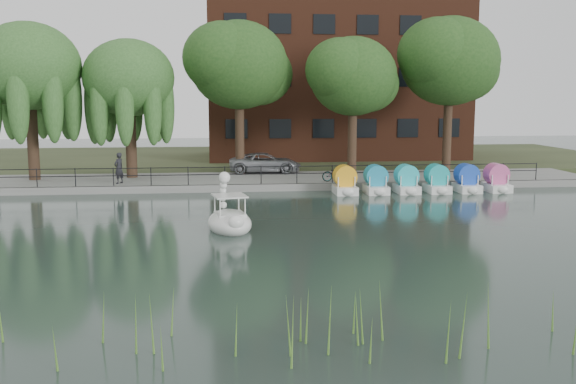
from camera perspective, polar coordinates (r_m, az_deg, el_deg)
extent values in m
plane|color=#2F3E39|center=(22.66, -0.17, -4.76)|extent=(120.00, 120.00, 0.00)
cube|color=gray|center=(38.33, -2.67, 0.99)|extent=(40.00, 6.00, 0.40)
cube|color=gray|center=(35.41, -2.38, 0.37)|extent=(40.00, 0.25, 0.40)
cube|color=#47512D|center=(52.23, -3.62, 2.96)|extent=(60.00, 22.00, 0.36)
cylinder|color=black|center=(35.47, -2.41, 2.26)|extent=(32.00, 0.04, 0.04)
cylinder|color=black|center=(35.51, -2.41, 1.62)|extent=(32.00, 0.04, 0.04)
cylinder|color=black|center=(35.52, -2.41, 1.54)|extent=(0.05, 0.05, 1.00)
cube|color=#4C1E16|center=(52.93, 4.07, 12.98)|extent=(20.00, 10.00, 18.00)
cylinder|color=#473323|center=(39.98, -21.73, 4.02)|extent=(0.60, 0.60, 4.20)
ellipsoid|color=#4C843C|center=(39.93, -22.08, 10.34)|extent=(5.88, 5.88, 5.00)
cylinder|color=#473323|center=(39.38, -13.77, 4.03)|extent=(0.60, 0.60, 3.80)
ellipsoid|color=#4C843C|center=(39.29, -13.98, 9.84)|extent=(5.32, 5.32, 4.52)
cylinder|color=#473323|center=(40.04, -4.31, 4.82)|extent=(0.60, 0.60, 4.50)
ellipsoid|color=#396024|center=(40.00, -4.38, 11.19)|extent=(6.00, 6.00, 5.10)
cylinder|color=#473323|center=(40.39, 5.72, 4.51)|extent=(0.60, 0.60, 4.05)
ellipsoid|color=#396024|center=(40.32, 5.81, 10.20)|extent=(5.40, 5.40, 4.59)
cylinder|color=#473323|center=(43.13, 13.97, 5.01)|extent=(0.60, 0.60, 4.72)
ellipsoid|color=#396024|center=(43.12, 14.19, 11.21)|extent=(6.30, 6.30, 5.36)
imported|color=gray|center=(40.70, -2.05, 2.74)|extent=(2.65, 5.33, 1.45)
imported|color=gray|center=(36.66, 4.37, 1.74)|extent=(0.72, 1.76, 1.00)
imported|color=black|center=(36.76, -14.81, 2.26)|extent=(0.80, 0.86, 1.98)
ellipsoid|color=white|center=(25.16, -5.21, -2.78)|extent=(2.13, 2.89, 0.58)
cube|color=white|center=(25.01, -5.17, -2.17)|extent=(1.27, 1.35, 0.29)
cube|color=white|center=(24.92, -5.22, -0.33)|extent=(1.45, 1.52, 0.06)
ellipsoid|color=white|center=(24.04, -4.65, -2.71)|extent=(0.69, 0.59, 0.54)
sphere|color=white|center=(25.73, -5.67, 1.29)|extent=(0.47, 0.47, 0.47)
cone|color=black|center=(26.03, -5.81, 1.31)|extent=(0.24, 0.29, 0.19)
cylinder|color=yellow|center=(25.90, -5.75, 1.29)|extent=(0.27, 0.14, 0.25)
cube|color=white|center=(34.59, 5.09, 0.19)|extent=(1.15, 1.70, 0.44)
cylinder|color=#F6AC1F|center=(34.59, 5.07, 1.41)|extent=(0.90, 1.20, 0.90)
cube|color=white|center=(34.96, 7.82, 0.23)|extent=(1.15, 1.70, 0.44)
cylinder|color=#2292B9|center=(34.96, 7.81, 1.44)|extent=(0.90, 1.20, 0.90)
cube|color=white|center=(35.40, 10.49, 0.27)|extent=(1.15, 1.70, 0.44)
cylinder|color=#29C3CF|center=(35.40, 10.48, 1.46)|extent=(0.90, 1.20, 0.90)
cube|color=white|center=(35.93, 13.09, 0.31)|extent=(1.15, 1.70, 0.44)
cylinder|color=#1EAAAE|center=(35.93, 13.08, 1.48)|extent=(0.90, 1.20, 0.90)
cube|color=white|center=(36.52, 15.61, 0.35)|extent=(1.15, 1.70, 0.44)
cylinder|color=blue|center=(36.52, 15.60, 1.50)|extent=(0.90, 1.20, 0.90)
cube|color=white|center=(37.18, 18.05, 0.38)|extent=(1.15, 1.70, 0.44)
cylinder|color=#D55698|center=(37.18, 18.03, 1.52)|extent=(0.90, 1.20, 0.90)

